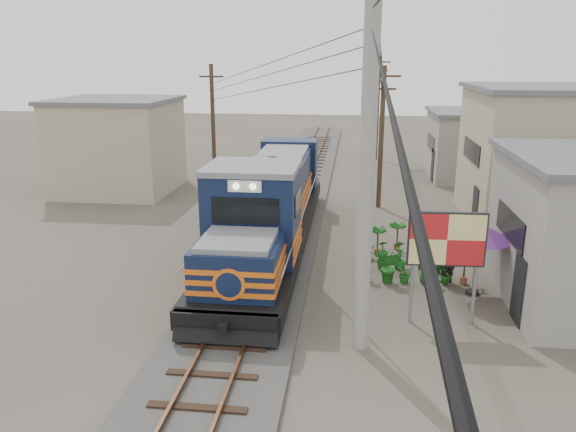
# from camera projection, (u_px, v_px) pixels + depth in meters

# --- Properties ---
(ground) EXTENTS (120.00, 120.00, 0.00)m
(ground) POSITION_uv_depth(u_px,v_px,m) (235.00, 330.00, 15.81)
(ground) COLOR #473F35
(ground) RESTS_ON ground
(ballast) EXTENTS (3.60, 70.00, 0.16)m
(ballast) POSITION_uv_depth(u_px,v_px,m) (281.00, 225.00, 25.33)
(ballast) COLOR #595651
(ballast) RESTS_ON ground
(track) EXTENTS (1.15, 70.00, 0.12)m
(track) POSITION_uv_depth(u_px,v_px,m) (281.00, 221.00, 25.28)
(track) COLOR #51331E
(track) RESTS_ON ground
(locomotive) EXTENTS (2.96, 16.11, 3.99)m
(locomotive) POSITION_uv_depth(u_px,v_px,m) (270.00, 208.00, 21.86)
(locomotive) COLOR black
(locomotive) RESTS_ON ground
(utility_pole_main) EXTENTS (0.40, 0.40, 10.00)m
(utility_pole_main) POSITION_uv_depth(u_px,v_px,m) (367.00, 161.00, 13.56)
(utility_pole_main) COLOR #9E9B93
(utility_pole_main) RESTS_ON ground
(wooden_pole_mid) EXTENTS (1.60, 0.24, 7.00)m
(wooden_pole_mid) POSITION_uv_depth(u_px,v_px,m) (381.00, 135.00, 27.65)
(wooden_pole_mid) COLOR #4C3826
(wooden_pole_mid) RESTS_ON ground
(wooden_pole_far) EXTENTS (1.60, 0.24, 7.50)m
(wooden_pole_far) POSITION_uv_depth(u_px,v_px,m) (378.00, 106.00, 40.91)
(wooden_pole_far) COLOR #4C3826
(wooden_pole_far) RESTS_ON ground
(wooden_pole_left) EXTENTS (1.60, 0.24, 7.00)m
(wooden_pole_left) POSITION_uv_depth(u_px,v_px,m) (213.00, 123.00, 32.54)
(wooden_pole_left) COLOR #4C3826
(wooden_pole_left) RESTS_ON ground
(power_lines) EXTENTS (9.65, 19.00, 3.30)m
(power_lines) POSITION_uv_depth(u_px,v_px,m) (272.00, 53.00, 21.85)
(power_lines) COLOR black
(power_lines) RESTS_ON ground
(shophouse_mid) EXTENTS (8.40, 7.35, 6.20)m
(shophouse_mid) POSITION_uv_depth(u_px,v_px,m) (564.00, 157.00, 25.00)
(shophouse_mid) COLOR tan
(shophouse_mid) RESTS_ON ground
(shophouse_back) EXTENTS (6.30, 6.30, 4.20)m
(shophouse_back) POSITION_uv_depth(u_px,v_px,m) (480.00, 144.00, 34.99)
(shophouse_back) COLOR gray
(shophouse_back) RESTS_ON ground
(shophouse_left) EXTENTS (6.30, 6.30, 5.20)m
(shophouse_left) POSITION_uv_depth(u_px,v_px,m) (118.00, 145.00, 31.49)
(shophouse_left) COLOR tan
(shophouse_left) RESTS_ON ground
(billboard) EXTENTS (2.16, 0.20, 3.33)m
(billboard) POSITION_uv_depth(u_px,v_px,m) (447.00, 243.00, 15.58)
(billboard) COLOR #99999E
(billboard) RESTS_ON ground
(market_umbrella) EXTENTS (2.87, 2.87, 2.41)m
(market_umbrella) POSITION_uv_depth(u_px,v_px,m) (478.00, 232.00, 17.64)
(market_umbrella) COLOR black
(market_umbrella) RESTS_ON ground
(vendor) EXTENTS (0.68, 0.55, 1.63)m
(vendor) POSITION_uv_depth(u_px,v_px,m) (447.00, 260.00, 18.91)
(vendor) COLOR black
(vendor) RESTS_ON ground
(plant_nursery) EXTENTS (3.32, 3.05, 1.11)m
(plant_nursery) POSITION_uv_depth(u_px,v_px,m) (401.00, 261.00, 19.81)
(plant_nursery) COLOR #1D661D
(plant_nursery) RESTS_ON ground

